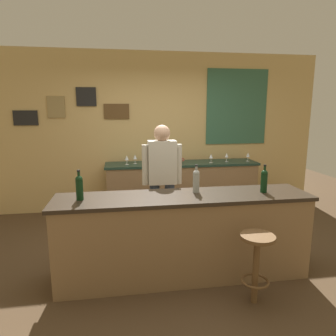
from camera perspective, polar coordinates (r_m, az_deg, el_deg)
ground_plane at (r=3.90m, az=1.64°, el=-16.60°), size 10.00×10.00×0.00m
back_wall at (r=5.48m, az=-1.88°, el=6.96°), size 6.00×0.09×2.80m
bar_counter at (r=3.35m, az=2.97°, el=-12.75°), size 2.71×0.60×0.92m
side_counter at (r=5.33m, az=2.64°, el=-3.71°), size 2.64×0.56×0.90m
bartender at (r=3.92m, az=-1.13°, el=-1.83°), size 0.52×0.21×1.62m
bar_stool at (r=3.03m, az=16.43°, el=-15.94°), size 0.32×0.32×0.68m
wine_bottle_a at (r=3.12m, az=-16.45°, el=-3.42°), size 0.07×0.07×0.31m
wine_bottle_b at (r=3.28m, az=5.37°, el=-2.30°), size 0.07×0.07×0.31m
wine_bottle_c at (r=3.44m, az=17.76°, el=-2.18°), size 0.07×0.07×0.31m
wine_glass_a at (r=5.06m, az=-7.82°, el=1.86°), size 0.07×0.07×0.16m
wine_glass_b at (r=5.13m, az=-6.27°, el=2.04°), size 0.07×0.07×0.16m
wine_glass_c at (r=5.24m, az=8.17°, el=2.18°), size 0.07×0.07×0.16m
wine_glass_d at (r=5.40m, az=11.06°, el=2.34°), size 0.07×0.07×0.16m
wine_glass_e at (r=5.52m, az=14.92°, el=2.37°), size 0.07×0.07×0.16m
coffee_mug at (r=5.20m, az=2.26°, el=1.51°), size 0.12×0.08×0.09m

